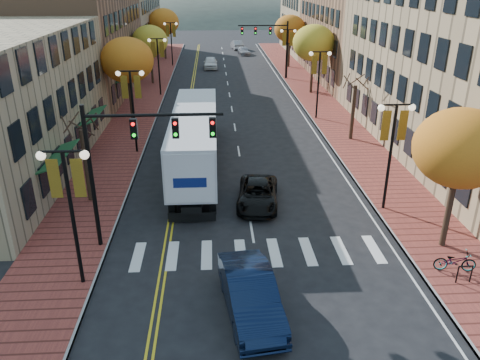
{
  "coord_description": "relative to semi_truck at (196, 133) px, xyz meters",
  "views": [
    {
      "loc": [
        -1.84,
        -16.74,
        12.01
      ],
      "look_at": [
        -0.52,
        5.62,
        2.2
      ],
      "focal_mm": 35.0,
      "sensor_mm": 36.0,
      "label": 1
    }
  ],
  "objects": [
    {
      "name": "semi_truck",
      "position": [
        0.0,
        0.0,
        0.0
      ],
      "size": [
        2.81,
        16.75,
        4.18
      ],
      "rotation": [
        0.0,
        0.0,
        -0.01
      ],
      "color": "black",
      "rests_on": "ground"
    },
    {
      "name": "car_far_silver",
      "position": [
        6.45,
        49.44,
        -1.86
      ],
      "size": [
        2.12,
        4.21,
        1.17
      ],
      "primitive_type": "imported",
      "rotation": [
        0.0,
        0.0,
        0.12
      ],
      "color": "#97969D",
      "rests_on": "ground"
    },
    {
      "name": "lamp_left_a",
      "position": [
        -4.47,
        -12.93,
        1.85
      ],
      "size": [
        1.96,
        0.36,
        6.05
      ],
      "color": "black",
      "rests_on": "ground"
    },
    {
      "name": "building_left_mid",
      "position": [
        -13.97,
        23.07,
        3.06
      ],
      "size": [
        12.0,
        24.0,
        11.0
      ],
      "primitive_type": "cube",
      "color": "brown",
      "rests_on": "ground"
    },
    {
      "name": "sidewalk_right",
      "position": [
        12.03,
        19.57,
        -2.37
      ],
      "size": [
        4.0,
        85.0,
        0.15
      ],
      "primitive_type": "cube",
      "color": "brown",
      "rests_on": "ground"
    },
    {
      "name": "traffic_mast_near",
      "position": [
        -2.45,
        -9.93,
        2.48
      ],
      "size": [
        6.1,
        0.35,
        7.0
      ],
      "color": "black",
      "rests_on": "ground"
    },
    {
      "name": "tree_left_d",
      "position": [
        -5.97,
        45.07,
        3.16
      ],
      "size": [
        4.61,
        4.61,
        7.42
      ],
      "color": "#382619",
      "rests_on": "sidewalk_left"
    },
    {
      "name": "lamp_right_a",
      "position": [
        10.53,
        -6.93,
        1.85
      ],
      "size": [
        1.96,
        0.36,
        6.05
      ],
      "color": "black",
      "rests_on": "ground"
    },
    {
      "name": "building_right_far",
      "position": [
        21.53,
        51.07,
        3.06
      ],
      "size": [
        15.0,
        20.0,
        11.0
      ],
      "primitive_type": "cube",
      "color": "#9E8966",
      "rests_on": "ground"
    },
    {
      "name": "tree_left_a",
      "position": [
        -5.97,
        -4.93,
        -0.19
      ],
      "size": [
        0.28,
        0.28,
        4.2
      ],
      "color": "#382619",
      "rests_on": "sidewalk_left"
    },
    {
      "name": "building_left_far",
      "position": [
        -13.97,
        48.07,
        2.31
      ],
      "size": [
        12.0,
        26.0,
        9.5
      ],
      "primitive_type": "cube",
      "color": "#9E8966",
      "rests_on": "ground"
    },
    {
      "name": "black_suv",
      "position": [
        3.61,
        -5.85,
        -1.78
      ],
      "size": [
        2.8,
        5.03,
        1.33
      ],
      "primitive_type": "imported",
      "rotation": [
        0.0,
        0.0,
        -0.13
      ],
      "color": "black",
      "rests_on": "ground"
    },
    {
      "name": "traffic_mast_far",
      "position": [
        8.51,
        29.07,
        2.48
      ],
      "size": [
        6.1,
        0.34,
        7.0
      ],
      "color": "black",
      "rests_on": "ground"
    },
    {
      "name": "tree_left_c",
      "position": [
        -5.97,
        27.07,
        2.61
      ],
      "size": [
        4.16,
        4.16,
        6.69
      ],
      "color": "#382619",
      "rests_on": "sidewalk_left"
    },
    {
      "name": "car_far_white",
      "position": [
        0.98,
        37.16,
        -1.66
      ],
      "size": [
        1.88,
        4.62,
        1.57
      ],
      "primitive_type": "imported",
      "rotation": [
        0.0,
        0.0,
        0.0
      ],
      "color": "silver",
      "rests_on": "ground"
    },
    {
      "name": "lamp_left_b",
      "position": [
        -4.47,
        3.07,
        1.85
      ],
      "size": [
        1.96,
        0.36,
        6.05
      ],
      "color": "black",
      "rests_on": "ground"
    },
    {
      "name": "bicycle",
      "position": [
        11.55,
        -13.06,
        -1.82
      ],
      "size": [
        1.87,
        0.87,
        0.95
      ],
      "primitive_type": "imported",
      "rotation": [
        0.0,
        0.0,
        1.43
      ],
      "color": "gray",
      "rests_on": "sidewalk_right"
    },
    {
      "name": "lamp_left_c",
      "position": [
        -4.47,
        21.07,
        1.85
      ],
      "size": [
        1.96,
        0.36,
        6.05
      ],
      "color": "black",
      "rests_on": "ground"
    },
    {
      "name": "tree_right_b",
      "position": [
        12.03,
        5.07,
        -0.19
      ],
      "size": [
        0.28,
        0.28,
        4.2
      ],
      "color": "#382619",
      "rests_on": "sidewalk_right"
    },
    {
      "name": "ground",
      "position": [
        3.03,
        -12.93,
        -2.44
      ],
      "size": [
        200.0,
        200.0,
        0.0
      ],
      "primitive_type": "plane",
      "color": "black",
      "rests_on": "ground"
    },
    {
      "name": "car_far_oncoming",
      "position": [
        5.69,
        55.36,
        -1.68
      ],
      "size": [
        2.25,
        4.85,
        1.54
      ],
      "primitive_type": "imported",
      "rotation": [
        0.0,
        0.0,
        3.28
      ],
      "color": "#96979D",
      "rests_on": "ground"
    },
    {
      "name": "lamp_right_b",
      "position": [
        10.53,
        11.07,
        1.85
      ],
      "size": [
        1.96,
        0.36,
        6.05
      ],
      "color": "black",
      "rests_on": "ground"
    },
    {
      "name": "navy_sedan",
      "position": [
        2.45,
        -15.14,
        -1.59
      ],
      "size": [
        2.49,
        5.41,
        1.72
      ],
      "primitive_type": "imported",
      "rotation": [
        0.0,
        0.0,
        0.13
      ],
      "color": "black",
      "rests_on": "ground"
    },
    {
      "name": "tree_left_b",
      "position": [
        -5.97,
        11.07,
        3.0
      ],
      "size": [
        4.48,
        4.48,
        7.21
      ],
      "color": "#382619",
      "rests_on": "sidewalk_left"
    },
    {
      "name": "lamp_left_d",
      "position": [
        -4.47,
        39.07,
        1.85
      ],
      "size": [
        1.96,
        0.36,
        6.05
      ],
      "color": "black",
      "rests_on": "ground"
    },
    {
      "name": "lamp_right_c",
      "position": [
        10.53,
        29.07,
        1.85
      ],
      "size": [
        1.96,
        0.36,
        6.05
      ],
      "color": "black",
      "rests_on": "ground"
    },
    {
      "name": "sidewalk_left",
      "position": [
        -5.97,
        19.57,
        -2.37
      ],
      "size": [
        4.0,
        85.0,
        0.15
      ],
      "primitive_type": "cube",
      "color": "brown",
      "rests_on": "ground"
    },
    {
      "name": "tree_right_d",
      "position": [
        12.03,
        37.07,
        2.84
      ],
      "size": [
        4.35,
        4.35,
        7.0
      ],
      "color": "#382619",
      "rests_on": "sidewalk_right"
    },
    {
      "name": "building_right_mid",
      "position": [
        21.53,
        29.07,
        2.56
      ],
      "size": [
        15.0,
        24.0,
        10.0
      ],
      "primitive_type": "cube",
      "color": "brown",
      "rests_on": "ground"
    },
    {
      "name": "tree_right_a",
      "position": [
        12.03,
        -10.93,
        2.61
      ],
      "size": [
        4.16,
        4.16,
        6.69
      ],
      "color": "#382619",
      "rests_on": "sidewalk_right"
    },
    {
      "name": "tree_right_c",
      "position": [
        12.03,
        21.07,
        3.0
      ],
      "size": [
        4.48,
        4.48,
        7.21
      ],
      "color": "#382619",
      "rests_on": "sidewalk_right"
    }
  ]
}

